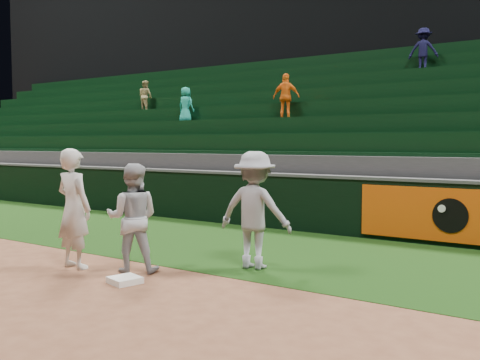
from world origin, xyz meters
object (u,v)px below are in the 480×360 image
first_baseman (74,208)px  baserunner (133,218)px  base_coach (255,210)px  first_base (125,280)px

first_baseman → baserunner: 1.00m
base_coach → first_baseman: bearing=25.0°
first_baseman → base_coach: first_baseman is taller
baserunner → first_base: bearing=91.3°
baserunner → base_coach: 1.85m
baserunner → base_coach: size_ratio=0.91×
first_base → first_baseman: (-1.32, 0.22, 0.88)m
first_baseman → baserunner: (0.93, 0.32, -0.11)m
first_baseman → baserunner: bearing=-159.2°
first_baseman → first_base: bearing=172.4°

